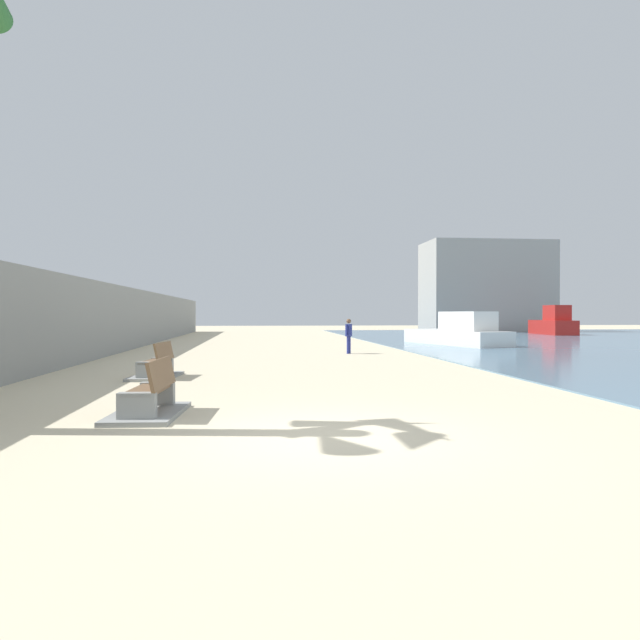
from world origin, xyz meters
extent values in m
plane|color=beige|center=(0.00, 18.00, 0.00)|extent=(120.00, 120.00, 0.00)
cube|color=gray|center=(-7.50, 18.00, 1.52)|extent=(0.80, 64.00, 3.05)
cube|color=gray|center=(-2.88, 1.28, 0.25)|extent=(0.61, 0.24, 0.50)
cube|color=gray|center=(-2.79, 2.68, 0.25)|extent=(0.61, 0.24, 0.50)
cube|color=brown|center=(-2.84, 1.98, 0.45)|extent=(0.60, 1.63, 0.06)
cube|color=brown|center=(-2.61, 1.96, 0.73)|extent=(0.26, 1.61, 0.50)
cube|color=gray|center=(-2.84, 1.98, 0.04)|extent=(1.23, 2.17, 0.08)
cube|color=gray|center=(-3.82, 7.29, 0.25)|extent=(0.62, 0.26, 0.50)
cube|color=gray|center=(-3.68, 8.68, 0.25)|extent=(0.62, 0.26, 0.50)
cube|color=brown|center=(-3.75, 7.98, 0.45)|extent=(0.66, 1.64, 0.06)
cube|color=brown|center=(-3.52, 7.96, 0.73)|extent=(0.32, 1.61, 0.50)
cube|color=gray|center=(-3.75, 7.98, 0.04)|extent=(1.31, 2.20, 0.08)
cylinder|color=navy|center=(3.01, 16.79, 0.38)|extent=(0.12, 0.12, 0.77)
cylinder|color=navy|center=(3.09, 16.90, 0.38)|extent=(0.12, 0.12, 0.77)
cube|color=navy|center=(3.05, 16.85, 1.04)|extent=(0.33, 0.37, 0.54)
sphere|color=brown|center=(3.05, 16.85, 1.44)|extent=(0.21, 0.21, 0.21)
cylinder|color=navy|center=(2.93, 16.67, 1.06)|extent=(0.09, 0.09, 0.49)
cylinder|color=navy|center=(3.18, 17.03, 1.06)|extent=(0.09, 0.09, 0.49)
cube|color=red|center=(23.74, 37.52, 0.63)|extent=(2.41, 5.64, 1.19)
cube|color=red|center=(23.67, 36.70, 1.86)|extent=(1.57, 2.52, 1.26)
cube|color=white|center=(10.11, 23.00, 0.44)|extent=(4.24, 7.57, 0.80)
cube|color=white|center=(10.42, 21.96, 1.37)|extent=(2.43, 3.50, 1.05)
cube|color=#9E9E99|center=(21.42, 46.00, 4.40)|extent=(12.00, 6.00, 8.80)
camera|label=1|loc=(-0.96, -8.11, 1.75)|focal=32.10mm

